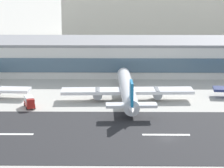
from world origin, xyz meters
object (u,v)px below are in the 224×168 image
at_px(airliner_blue_tail_gate_1, 127,91).
at_px(service_box_truck_0, 29,102).
at_px(terminal_building, 119,56).
at_px(distant_hotel_block, 185,2).

distance_m(airliner_blue_tail_gate_1, service_box_truck_0, 30.54).
relative_size(airliner_blue_tail_gate_1, service_box_truck_0, 7.89).
height_order(terminal_building, airliner_blue_tail_gate_1, terminal_building).
distance_m(distant_hotel_block, service_box_truck_0, 166.22).
bearing_deg(distant_hotel_block, service_box_truck_0, -113.44).
bearing_deg(terminal_building, service_box_truck_0, -117.16).
xyz_separation_m(distant_hotel_block, airliner_blue_tail_gate_1, (-36.20, -143.68, -17.57)).
distance_m(terminal_building, service_box_truck_0, 58.90).
bearing_deg(service_box_truck_0, terminal_building, 133.74).
xyz_separation_m(terminal_building, distant_hotel_block, (38.88, 99.25, 14.51)).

